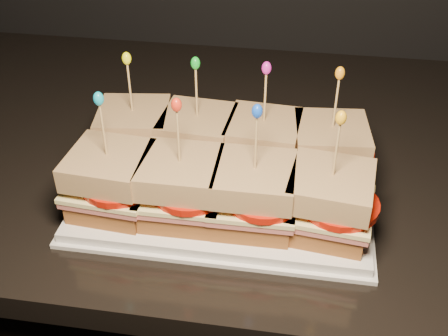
# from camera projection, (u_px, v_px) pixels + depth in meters

# --- Properties ---
(granite_slab) EXTENTS (2.38, 0.71, 0.04)m
(granite_slab) POSITION_uv_depth(u_px,v_px,m) (366.00, 160.00, 0.86)
(granite_slab) COLOR black
(granite_slab) RESTS_ON cabinet
(platter) EXTENTS (0.37, 0.23, 0.02)m
(platter) POSITION_uv_depth(u_px,v_px,m) (224.00, 196.00, 0.74)
(platter) COLOR white
(platter) RESTS_ON granite_slab
(platter_rim) EXTENTS (0.39, 0.24, 0.01)m
(platter_rim) POSITION_uv_depth(u_px,v_px,m) (224.00, 200.00, 0.75)
(platter_rim) COLOR white
(platter_rim) RESTS_ON granite_slab
(sandwich_0_bread_bot) EXTENTS (0.10, 0.10, 0.03)m
(sandwich_0_bread_bot) POSITION_uv_depth(u_px,v_px,m) (137.00, 152.00, 0.79)
(sandwich_0_bread_bot) COLOR brown
(sandwich_0_bread_bot) RESTS_ON platter
(sandwich_0_ham) EXTENTS (0.11, 0.11, 0.01)m
(sandwich_0_ham) POSITION_uv_depth(u_px,v_px,m) (136.00, 142.00, 0.78)
(sandwich_0_ham) COLOR #CE625D
(sandwich_0_ham) RESTS_ON sandwich_0_bread_bot
(sandwich_0_cheese) EXTENTS (0.11, 0.11, 0.01)m
(sandwich_0_cheese) POSITION_uv_depth(u_px,v_px,m) (135.00, 138.00, 0.78)
(sandwich_0_cheese) COLOR #FDEF9A
(sandwich_0_cheese) RESTS_ON sandwich_0_ham
(sandwich_0_tomato) EXTENTS (0.09, 0.09, 0.01)m
(sandwich_0_tomato) POSITION_uv_depth(u_px,v_px,m) (142.00, 136.00, 0.77)
(sandwich_0_tomato) COLOR red
(sandwich_0_tomato) RESTS_ON sandwich_0_cheese
(sandwich_0_bread_top) EXTENTS (0.10, 0.10, 0.03)m
(sandwich_0_bread_top) POSITION_uv_depth(u_px,v_px,m) (133.00, 120.00, 0.76)
(sandwich_0_bread_top) COLOR brown
(sandwich_0_bread_top) RESTS_ON sandwich_0_tomato
(sandwich_0_pick) EXTENTS (0.00, 0.00, 0.09)m
(sandwich_0_pick) POSITION_uv_depth(u_px,v_px,m) (130.00, 90.00, 0.73)
(sandwich_0_pick) COLOR tan
(sandwich_0_pick) RESTS_ON sandwich_0_bread_top
(sandwich_0_frill) EXTENTS (0.01, 0.01, 0.02)m
(sandwich_0_frill) POSITION_uv_depth(u_px,v_px,m) (127.00, 58.00, 0.71)
(sandwich_0_frill) COLOR #F6FC11
(sandwich_0_frill) RESTS_ON sandwich_0_pick
(sandwich_1_bread_bot) EXTENTS (0.10, 0.10, 0.03)m
(sandwich_1_bread_bot) POSITION_uv_depth(u_px,v_px,m) (198.00, 157.00, 0.78)
(sandwich_1_bread_bot) COLOR brown
(sandwich_1_bread_bot) RESTS_ON platter
(sandwich_1_ham) EXTENTS (0.11, 0.10, 0.01)m
(sandwich_1_ham) POSITION_uv_depth(u_px,v_px,m) (198.00, 147.00, 0.77)
(sandwich_1_ham) COLOR #CE625D
(sandwich_1_ham) RESTS_ON sandwich_1_bread_bot
(sandwich_1_cheese) EXTENTS (0.11, 0.11, 0.01)m
(sandwich_1_cheese) POSITION_uv_depth(u_px,v_px,m) (198.00, 143.00, 0.77)
(sandwich_1_cheese) COLOR #FDEF9A
(sandwich_1_cheese) RESTS_ON sandwich_1_ham
(sandwich_1_tomato) EXTENTS (0.09, 0.09, 0.01)m
(sandwich_1_tomato) POSITION_uv_depth(u_px,v_px,m) (206.00, 142.00, 0.75)
(sandwich_1_tomato) COLOR red
(sandwich_1_tomato) RESTS_ON sandwich_1_cheese
(sandwich_1_bread_top) EXTENTS (0.10, 0.10, 0.03)m
(sandwich_1_bread_top) POSITION_uv_depth(u_px,v_px,m) (197.00, 126.00, 0.75)
(sandwich_1_bread_top) COLOR brown
(sandwich_1_bread_top) RESTS_ON sandwich_1_tomato
(sandwich_1_pick) EXTENTS (0.00, 0.00, 0.09)m
(sandwich_1_pick) POSITION_uv_depth(u_px,v_px,m) (196.00, 95.00, 0.72)
(sandwich_1_pick) COLOR tan
(sandwich_1_pick) RESTS_ON sandwich_1_bread_top
(sandwich_1_frill) EXTENTS (0.01, 0.01, 0.02)m
(sandwich_1_frill) POSITION_uv_depth(u_px,v_px,m) (195.00, 63.00, 0.70)
(sandwich_1_frill) COLOR green
(sandwich_1_frill) RESTS_ON sandwich_1_pick
(sandwich_2_bread_bot) EXTENTS (0.10, 0.10, 0.03)m
(sandwich_2_bread_bot) POSITION_uv_depth(u_px,v_px,m) (262.00, 163.00, 0.77)
(sandwich_2_bread_bot) COLOR brown
(sandwich_2_bread_bot) RESTS_ON platter
(sandwich_2_ham) EXTENTS (0.11, 0.10, 0.01)m
(sandwich_2_ham) POSITION_uv_depth(u_px,v_px,m) (262.00, 153.00, 0.76)
(sandwich_2_ham) COLOR #CE625D
(sandwich_2_ham) RESTS_ON sandwich_2_bread_bot
(sandwich_2_cheese) EXTENTS (0.11, 0.11, 0.01)m
(sandwich_2_cheese) POSITION_uv_depth(u_px,v_px,m) (263.00, 149.00, 0.75)
(sandwich_2_cheese) COLOR #FDEF9A
(sandwich_2_cheese) RESTS_ON sandwich_2_ham
(sandwich_2_tomato) EXTENTS (0.09, 0.09, 0.01)m
(sandwich_2_tomato) POSITION_uv_depth(u_px,v_px,m) (271.00, 147.00, 0.74)
(sandwich_2_tomato) COLOR red
(sandwich_2_tomato) RESTS_ON sandwich_2_cheese
(sandwich_2_bread_top) EXTENTS (0.10, 0.10, 0.03)m
(sandwich_2_bread_top) POSITION_uv_depth(u_px,v_px,m) (263.00, 131.00, 0.74)
(sandwich_2_bread_top) COLOR brown
(sandwich_2_bread_top) RESTS_ON sandwich_2_tomato
(sandwich_2_pick) EXTENTS (0.00, 0.00, 0.09)m
(sandwich_2_pick) POSITION_uv_depth(u_px,v_px,m) (265.00, 100.00, 0.71)
(sandwich_2_pick) COLOR tan
(sandwich_2_pick) RESTS_ON sandwich_2_bread_top
(sandwich_2_frill) EXTENTS (0.01, 0.01, 0.02)m
(sandwich_2_frill) POSITION_uv_depth(u_px,v_px,m) (266.00, 68.00, 0.68)
(sandwich_2_frill) COLOR #D420B2
(sandwich_2_frill) RESTS_ON sandwich_2_pick
(sandwich_3_bread_bot) EXTENTS (0.10, 0.10, 0.03)m
(sandwich_3_bread_bot) POSITION_uv_depth(u_px,v_px,m) (327.00, 169.00, 0.76)
(sandwich_3_bread_bot) COLOR brown
(sandwich_3_bread_bot) RESTS_ON platter
(sandwich_3_ham) EXTENTS (0.11, 0.11, 0.01)m
(sandwich_3_ham) POSITION_uv_depth(u_px,v_px,m) (328.00, 159.00, 0.75)
(sandwich_3_ham) COLOR #CE625D
(sandwich_3_ham) RESTS_ON sandwich_3_bread_bot
(sandwich_3_cheese) EXTENTS (0.11, 0.11, 0.01)m
(sandwich_3_cheese) POSITION_uv_depth(u_px,v_px,m) (329.00, 154.00, 0.74)
(sandwich_3_cheese) COLOR #FDEF9A
(sandwich_3_cheese) RESTS_ON sandwich_3_ham
(sandwich_3_tomato) EXTENTS (0.09, 0.09, 0.01)m
(sandwich_3_tomato) POSITION_uv_depth(u_px,v_px,m) (339.00, 153.00, 0.73)
(sandwich_3_tomato) COLOR red
(sandwich_3_tomato) RESTS_ON sandwich_3_cheese
(sandwich_3_bread_top) EXTENTS (0.10, 0.10, 0.03)m
(sandwich_3_bread_top) POSITION_uv_depth(u_px,v_px,m) (331.00, 137.00, 0.73)
(sandwich_3_bread_top) COLOR brown
(sandwich_3_bread_top) RESTS_ON sandwich_3_tomato
(sandwich_3_pick) EXTENTS (0.00, 0.00, 0.09)m
(sandwich_3_pick) POSITION_uv_depth(u_px,v_px,m) (336.00, 106.00, 0.70)
(sandwich_3_pick) COLOR tan
(sandwich_3_pick) RESTS_ON sandwich_3_bread_top
(sandwich_3_frill) EXTENTS (0.01, 0.01, 0.02)m
(sandwich_3_frill) POSITION_uv_depth(u_px,v_px,m) (340.00, 73.00, 0.67)
(sandwich_3_frill) COLOR orange
(sandwich_3_frill) RESTS_ON sandwich_3_pick
(sandwich_4_bread_bot) EXTENTS (0.10, 0.10, 0.03)m
(sandwich_4_bread_bot) POSITION_uv_depth(u_px,v_px,m) (113.00, 198.00, 0.71)
(sandwich_4_bread_bot) COLOR brown
(sandwich_4_bread_bot) RESTS_ON platter
(sandwich_4_ham) EXTENTS (0.11, 0.10, 0.01)m
(sandwich_4_ham) POSITION_uv_depth(u_px,v_px,m) (112.00, 188.00, 0.70)
(sandwich_4_ham) COLOR #CE625D
(sandwich_4_ham) RESTS_ON sandwich_4_bread_bot
(sandwich_4_cheese) EXTENTS (0.11, 0.11, 0.01)m
(sandwich_4_cheese) POSITION_uv_depth(u_px,v_px,m) (111.00, 183.00, 0.69)
(sandwich_4_cheese) COLOR #FDEF9A
(sandwich_4_cheese) RESTS_ON sandwich_4_ham
(sandwich_4_tomato) EXTENTS (0.09, 0.09, 0.01)m
(sandwich_4_tomato) POSITION_uv_depth(u_px,v_px,m) (118.00, 182.00, 0.68)
(sandwich_4_tomato) COLOR red
(sandwich_4_tomato) RESTS_ON sandwich_4_cheese
(sandwich_4_bread_top) EXTENTS (0.10, 0.10, 0.03)m
(sandwich_4_bread_top) POSITION_uv_depth(u_px,v_px,m) (108.00, 165.00, 0.68)
(sandwich_4_bread_top) COLOR brown
(sandwich_4_bread_top) RESTS_ON sandwich_4_tomato
(sandwich_4_pick) EXTENTS (0.00, 0.00, 0.09)m
(sandwich_4_pick) POSITION_uv_depth(u_px,v_px,m) (104.00, 133.00, 0.65)
(sandwich_4_pick) COLOR tan
(sandwich_4_pick) RESTS_ON sandwich_4_bread_top
(sandwich_4_frill) EXTENTS (0.01, 0.01, 0.02)m
(sandwich_4_frill) POSITION_uv_depth(u_px,v_px,m) (99.00, 99.00, 0.62)
(sandwich_4_frill) COLOR #119BBB
(sandwich_4_frill) RESTS_ON sandwich_4_pick
(sandwich_5_bread_bot) EXTENTS (0.09, 0.09, 0.03)m
(sandwich_5_bread_bot) POSITION_uv_depth(u_px,v_px,m) (182.00, 205.00, 0.69)
(sandwich_5_bread_bot) COLOR brown
(sandwich_5_bread_bot) RESTS_ON platter
(sandwich_5_ham) EXTENTS (0.10, 0.10, 0.01)m
(sandwich_5_ham) POSITION_uv_depth(u_px,v_px,m) (182.00, 195.00, 0.68)
(sandwich_5_ham) COLOR #CE625D
(sandwich_5_ham) RESTS_ON sandwich_5_bread_bot
(sandwich_5_cheese) EXTENTS (0.10, 0.10, 0.01)m
(sandwich_5_cheese) POSITION_uv_depth(u_px,v_px,m) (181.00, 190.00, 0.68)
(sandwich_5_cheese) COLOR #FDEF9A
(sandwich_5_cheese) RESTS_ON sandwich_5_ham
(sandwich_5_tomato) EXTENTS (0.09, 0.09, 0.01)m
(sandwich_5_tomato) POSITION_uv_depth(u_px,v_px,m) (190.00, 189.00, 0.67)
(sandwich_5_tomato) COLOR red
(sandwich_5_tomato) RESTS_ON sandwich_5_cheese
(sandwich_5_bread_top) EXTENTS (0.09, 0.09, 0.03)m
(sandwich_5_bread_top) POSITION_uv_depth(u_px,v_px,m) (180.00, 172.00, 0.66)
(sandwich_5_bread_top) COLOR brown
(sandwich_5_bread_top) RESTS_ON sandwich_5_tomato
(sandwich_5_pick) EXTENTS (0.00, 0.00, 0.09)m
(sandwich_5_pick) POSITION_uv_depth(u_px,v_px,m) (178.00, 139.00, 0.64)
(sandwich_5_pick) COLOR tan
(sandwich_5_pick) RESTS_ON sandwich_5_bread_top
(sandwich_5_frill) EXTENTS (0.01, 0.01, 0.02)m
(sandwich_5_frill) POSITION_uv_depth(u_px,v_px,m) (176.00, 105.00, 0.61)
(sandwich_5_frill) COLOR red
(sandwich_5_frill) RESTS_ON sandwich_5_pick
(sandwich_6_bread_bot) EXTENTS (0.09, 0.09, 0.03)m
(sandwich_6_bread_bot) POSITION_uv_depth(u_px,v_px,m) (253.00, 213.00, 0.68)
(sandwich_6_bread_bot) COLOR brown
(sandwich_6_bread_bot) RESTS_ON platter
(sandwich_6_ham) EXTENTS (0.10, 0.10, 0.01)m
(sandwich_6_ham) POSITION_uv_depth(u_px,v_px,m) (254.00, 202.00, 0.67)
(sandwich_6_ham) COLOR #CE625D
(sandwich_6_ham) RESTS_ON sandwich_6_bread_bot
(sandwich_6_cheese) EXTENTS (0.10, 0.10, 0.01)m
(sandwich_6_cheese) POSITION_uv_depth(u_px,v_px,m) (254.00, 197.00, 0.67)
(sandwich_6_cheese) COLOR #FDEF9A
(sandwich_6_cheese) RESTS_ON sandwich_6_ham
(sandwich_6_tomato) EXTENTS (0.09, 0.09, 0.01)m
(sandwich_6_tomato) POSITION_uv_depth(u_px,v_px,m) (263.00, 197.00, 0.66)
(sandwich_6_tomato) COLOR red
(sandwich_6_tomato) RESTS_ON sandwich_6_cheese
(sandwich_6_bread_top) EXTENTS (0.09, 0.09, 0.03)m
(sandwich_6_bread_top) POSITION_uv_depth(u_px,v_px,m) (254.00, 179.00, 0.65)
(sandwich_6_bread_top) COLOR brown
(sandwich_6_bread_top) RESTS_ON sandwich_6_tomato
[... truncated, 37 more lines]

